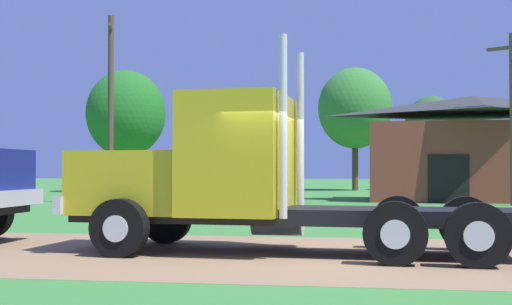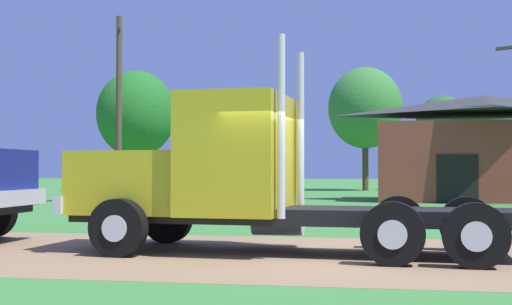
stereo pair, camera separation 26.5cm
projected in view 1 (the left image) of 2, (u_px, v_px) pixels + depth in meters
The scene contains 8 objects.
ground_plane at pixel (300, 255), 12.16m from camera, with size 200.00×200.00×0.00m, color #3E8337.
dirt_track at pixel (300, 255), 12.16m from camera, with size 120.00×6.45×0.01m, color #967452.
truck_foreground_white at pixel (231, 180), 12.70m from camera, with size 8.37×3.16×3.81m.
shed_building at pixel (474, 150), 33.43m from camera, with size 10.67×6.24×5.13m.
utility_pole_near at pixel (111, 104), 30.64m from camera, with size 0.78×2.14×8.43m.
tree_left at pixel (126, 114), 46.61m from camera, with size 5.36×5.36×8.29m.
tree_mid at pixel (355, 108), 49.80m from camera, with size 5.36×5.36×8.94m.
tree_right at pixel (431, 125), 50.30m from camera, with size 3.84×3.84×6.94m.
Camera 1 is at (1.09, -12.18, 1.52)m, focal length 48.10 mm.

